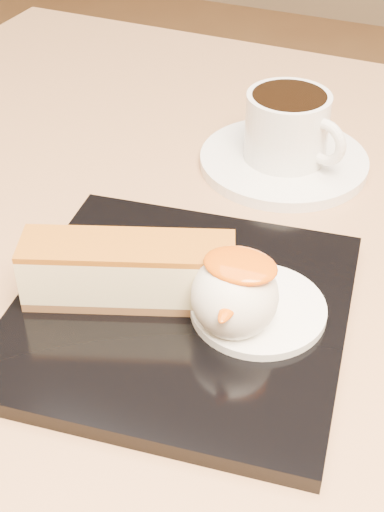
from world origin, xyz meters
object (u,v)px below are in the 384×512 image
at_px(ice_cream_scoop, 235,296).
at_px(dessert_plate, 180,312).
at_px(cheesecake, 128,271).
at_px(saucer, 284,161).
at_px(table, 180,375).
at_px(coffee_cup, 289,126).

bearing_deg(ice_cream_scoop, dessert_plate, 172.87).
height_order(cheesecake, saucer, cheesecake).
bearing_deg(saucer, table, -106.51).
bearing_deg(coffee_cup, dessert_plate, -70.62).
bearing_deg(cheesecake, coffee_cup, 59.03).
xyz_separation_m(table, cheesecake, (0.00, -0.09, 0.19)).
xyz_separation_m(table, saucer, (0.04, 0.14, 0.16)).
relative_size(table, ice_cream_scoop, 14.45).
height_order(saucer, coffee_cup, coffee_cup).
bearing_deg(dessert_plate, table, 115.52).
bearing_deg(table, coffee_cup, 72.76).
relative_size(dessert_plate, saucer, 1.47).
distance_m(table, dessert_plate, 0.18).
height_order(cheesecake, ice_cream_scoop, ice_cream_scoop).
distance_m(cheesecake, coffee_cup, 0.23).
xyz_separation_m(cheesecake, ice_cream_scoop, (0.08, -0.00, 0.00)).
distance_m(ice_cream_scoop, saucer, 0.23).
xyz_separation_m(ice_cream_scoop, saucer, (-0.04, 0.22, -0.03)).
bearing_deg(saucer, ice_cream_scoop, -80.52).
height_order(cheesecake, coffee_cup, coffee_cup).
height_order(dessert_plate, cheesecake, cheesecake).
bearing_deg(saucer, cheesecake, -99.49).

